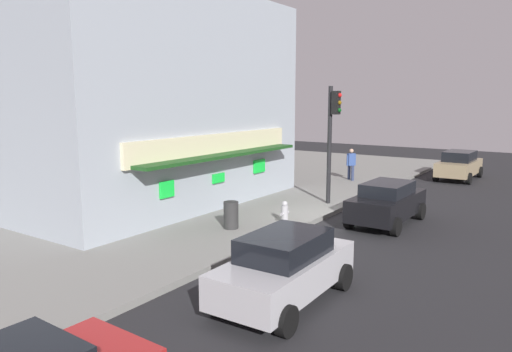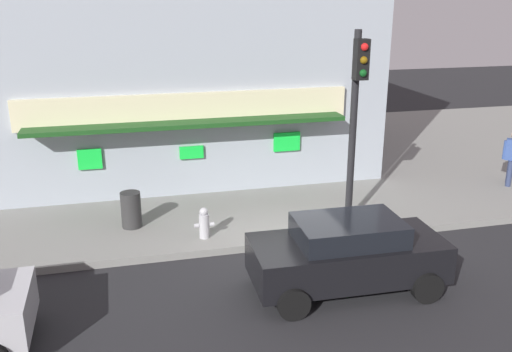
{
  "view_description": "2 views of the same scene",
  "coord_description": "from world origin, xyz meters",
  "px_view_note": "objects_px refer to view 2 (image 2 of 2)",
  "views": [
    {
      "loc": [
        -16.29,
        -7.82,
        4.56
      ],
      "look_at": [
        -1.7,
        2.06,
        1.72
      ],
      "focal_mm": 33.74,
      "sensor_mm": 36.0,
      "label": 1
    },
    {
      "loc": [
        -3.63,
        -11.68,
        5.88
      ],
      "look_at": [
        -0.19,
        2.29,
        1.12
      ],
      "focal_mm": 38.96,
      "sensor_mm": 36.0,
      "label": 2
    }
  ],
  "objects_px": {
    "traffic_light": "(356,104)",
    "trash_can": "(131,210)",
    "pedestrian": "(512,156)",
    "fire_hydrant": "(204,223)",
    "parked_car_black": "(347,253)"
  },
  "relations": [
    {
      "from": "traffic_light",
      "to": "parked_car_black",
      "type": "bearing_deg",
      "value": -114.29
    },
    {
      "from": "traffic_light",
      "to": "trash_can",
      "type": "height_order",
      "value": "traffic_light"
    },
    {
      "from": "fire_hydrant",
      "to": "parked_car_black",
      "type": "height_order",
      "value": "parked_car_black"
    },
    {
      "from": "trash_can",
      "to": "parked_car_black",
      "type": "distance_m",
      "value": 5.79
    },
    {
      "from": "traffic_light",
      "to": "parked_car_black",
      "type": "xyz_separation_m",
      "value": [
        -1.3,
        -2.87,
        -2.51
      ]
    },
    {
      "from": "traffic_light",
      "to": "trash_can",
      "type": "relative_size",
      "value": 5.29
    },
    {
      "from": "traffic_light",
      "to": "parked_car_black",
      "type": "distance_m",
      "value": 4.03
    },
    {
      "from": "pedestrian",
      "to": "parked_car_black",
      "type": "relative_size",
      "value": 0.43
    },
    {
      "from": "traffic_light",
      "to": "pedestrian",
      "type": "distance_m",
      "value": 6.63
    },
    {
      "from": "traffic_light",
      "to": "trash_can",
      "type": "xyz_separation_m",
      "value": [
        -5.52,
        1.09,
        -2.68
      ]
    },
    {
      "from": "fire_hydrant",
      "to": "trash_can",
      "type": "distance_m",
      "value": 2.03
    },
    {
      "from": "traffic_light",
      "to": "trash_can",
      "type": "distance_m",
      "value": 6.23
    },
    {
      "from": "traffic_light",
      "to": "pedestrian",
      "type": "bearing_deg",
      "value": 15.36
    },
    {
      "from": "traffic_light",
      "to": "fire_hydrant",
      "type": "bearing_deg",
      "value": -179.66
    },
    {
      "from": "traffic_light",
      "to": "parked_car_black",
      "type": "height_order",
      "value": "traffic_light"
    }
  ]
}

